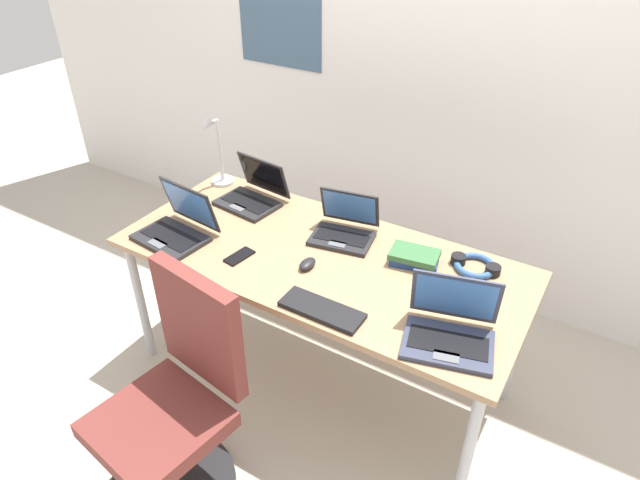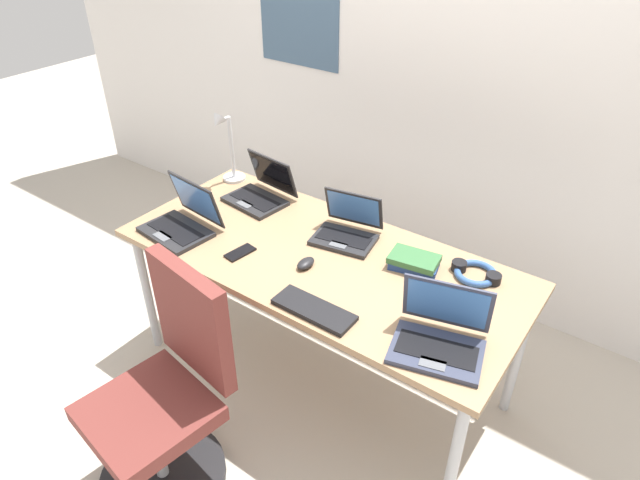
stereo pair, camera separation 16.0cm
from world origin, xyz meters
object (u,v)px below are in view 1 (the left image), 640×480
(external_keyboard, at_px, (322,310))
(laptop_back_left, at_px, (450,330))
(computer_mouse, at_px, (306,264))
(headphones, at_px, (475,265))
(desk_lamp, at_px, (215,151))
(laptop_by_keyboard, at_px, (344,229))
(cell_phone, at_px, (239,256))
(laptop_front_left, at_px, (176,228))
(laptop_back_right, at_px, (252,195))
(office_chair, at_px, (176,414))
(book_stack, at_px, (414,257))

(external_keyboard, bearing_deg, laptop_back_left, 13.22)
(computer_mouse, height_order, headphones, headphones)
(desk_lamp, bearing_deg, laptop_by_keyboard, -6.36)
(laptop_by_keyboard, height_order, cell_phone, laptop_by_keyboard)
(laptop_front_left, bearing_deg, laptop_back_right, 75.91)
(external_keyboard, height_order, office_chair, office_chair)
(external_keyboard, xyz_separation_m, headphones, (0.41, 0.57, 0.01))
(laptop_back_left, xyz_separation_m, headphones, (-0.06, 0.46, -0.03))
(laptop_back_left, relative_size, headphones, 1.74)
(desk_lamp, xyz_separation_m, cell_phone, (0.51, -0.47, -0.19))
(headphones, relative_size, office_chair, 0.22)
(laptop_back_right, xyz_separation_m, book_stack, (0.91, -0.06, -0.01))
(desk_lamp, distance_m, office_chair, 1.34)
(laptop_by_keyboard, bearing_deg, cell_phone, -129.25)
(laptop_back_right, height_order, office_chair, office_chair)
(external_keyboard, bearing_deg, desk_lamp, 149.56)
(laptop_by_keyboard, height_order, laptop_back_left, laptop_back_left)
(laptop_back_right, height_order, cell_phone, laptop_back_right)
(cell_phone, bearing_deg, computer_mouse, 26.07)
(desk_lamp, height_order, book_stack, desk_lamp)
(desk_lamp, height_order, laptop_back_left, desk_lamp)
(cell_phone, distance_m, book_stack, 0.76)
(book_stack, height_order, office_chair, office_chair)
(cell_phone, bearing_deg, external_keyboard, -5.46)
(office_chair, bearing_deg, laptop_back_left, 34.32)
(laptop_by_keyboard, distance_m, laptop_front_left, 0.77)
(cell_phone, height_order, book_stack, book_stack)
(external_keyboard, bearing_deg, cell_phone, 166.38)
(desk_lamp, distance_m, computer_mouse, 0.90)
(laptop_front_left, height_order, cell_phone, laptop_front_left)
(desk_lamp, bearing_deg, laptop_front_left, -71.68)
(laptop_by_keyboard, xyz_separation_m, laptop_back_right, (-0.55, 0.03, 0.00))
(headphones, bearing_deg, laptop_back_right, -178.13)
(desk_lamp, height_order, computer_mouse, desk_lamp)
(headphones, bearing_deg, external_keyboard, -125.65)
(laptop_back_left, distance_m, laptop_front_left, 1.31)
(desk_lamp, relative_size, headphones, 1.87)
(book_stack, bearing_deg, external_keyboard, -110.22)
(book_stack, bearing_deg, computer_mouse, -145.40)
(cell_phone, height_order, headphones, headphones)
(headphones, bearing_deg, laptop_back_left, -83.13)
(office_chair, bearing_deg, laptop_front_left, 128.86)
(laptop_front_left, distance_m, computer_mouse, 0.64)
(laptop_by_keyboard, bearing_deg, computer_mouse, -94.55)
(laptop_front_left, bearing_deg, book_stack, 19.97)
(laptop_back_right, bearing_deg, laptop_back_left, -19.64)
(computer_mouse, bearing_deg, cell_phone, -162.38)
(book_stack, bearing_deg, laptop_by_keyboard, 175.76)
(external_keyboard, bearing_deg, office_chair, -128.64)
(laptop_front_left, relative_size, computer_mouse, 3.59)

